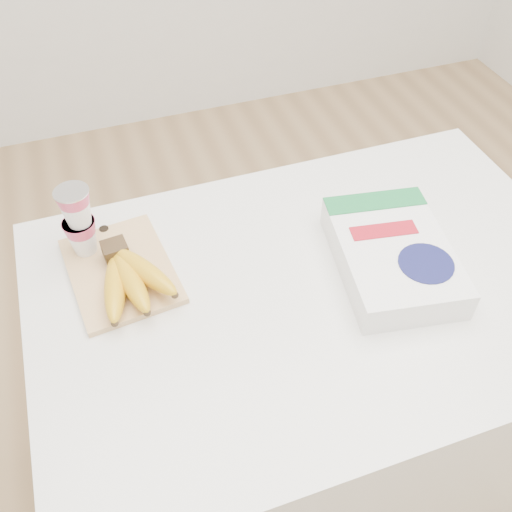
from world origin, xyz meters
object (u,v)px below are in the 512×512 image
Objects in this scene: bananas at (129,277)px; cereal_box at (392,255)px; table at (305,393)px; yogurt_stack at (78,220)px; cutting_board at (121,270)px.

cereal_box is (0.50, -0.11, -0.01)m from bananas.
table is 0.70m from yogurt_stack.
table is at bearing -172.86° from cereal_box.
yogurt_stack is 0.62m from cereal_box.
cereal_box is at bearing -23.44° from cutting_board.
table is 5.31× the size of bananas.
table is at bearing -16.19° from bananas.
bananas is 0.51m from cereal_box.
cutting_board reaches higher than table.
cutting_board is at bearing 171.86° from cereal_box.
cereal_box is at bearing -12.06° from bananas.
table is 4.25× the size of cutting_board.
cereal_box is (0.15, -0.01, 0.45)m from table.
table is 0.48m from cereal_box.
cutting_board is (-0.36, 0.16, 0.43)m from table.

